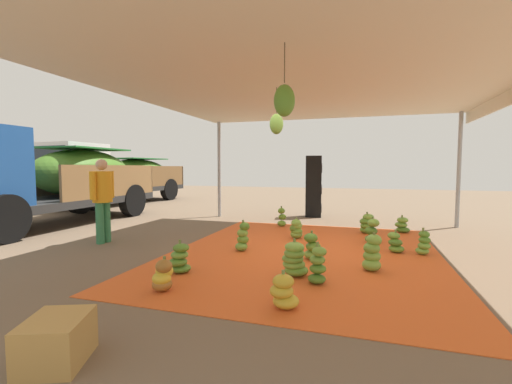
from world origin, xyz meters
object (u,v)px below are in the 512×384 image
Objects in this scene: cargo_truck_far at (113,175)px; banana_bunch_14 at (294,260)px; banana_bunch_6 at (163,276)px; banana_bunch_5 at (372,254)px; banana_bunch_2 at (395,243)px; banana_bunch_10 at (402,225)px; crate_0 at (57,341)px; banana_bunch_9 at (284,292)px; banana_bunch_13 at (318,266)px; worker_0 at (102,194)px; banana_bunch_3 at (180,259)px; banana_bunch_0 at (372,232)px; banana_bunch_8 at (243,237)px; banana_bunch_4 at (282,218)px; banana_bunch_7 at (312,247)px; banana_bunch_11 at (296,229)px; banana_bunch_1 at (424,244)px; speaker_stack at (314,186)px; banana_bunch_12 at (367,224)px; cargo_truck_main at (47,178)px.

banana_bunch_14 is at bearing -128.49° from cargo_truck_far.
cargo_truck_far is (8.35, 7.72, 1.04)m from banana_bunch_6.
banana_bunch_2 is at bearing -18.56° from banana_bunch_5.
banana_bunch_10 is 0.79× the size of crate_0.
banana_bunch_9 is (-1.74, 0.95, -0.08)m from banana_bunch_5.
worker_0 is at bearing 75.13° from banana_bunch_13.
banana_bunch_6 is 1.05× the size of banana_bunch_10.
banana_bunch_3 is at bearing 102.95° from banana_bunch_14.
banana_bunch_8 reaches higher than banana_bunch_0.
banana_bunch_5 reaches higher than banana_bunch_9.
worker_0 is at bearing 134.36° from banana_bunch_4.
banana_bunch_3 is 1.01× the size of banana_bunch_7.
banana_bunch_7 is 3.90m from crate_0.
banana_bunch_7 is at bearing 124.95° from banana_bunch_2.
banana_bunch_5 is 1.04× the size of banana_bunch_13.
banana_bunch_3 is 1.96m from banana_bunch_13.
banana_bunch_1 is at bearing -106.06° from banana_bunch_11.
cargo_truck_far reaches higher than crate_0.
speaker_stack is at bearing 7.71° from banana_bunch_7.
worker_0 reaches higher than banana_bunch_11.
banana_bunch_0 is 0.76m from banana_bunch_2.
worker_0 reaches higher than banana_bunch_8.
banana_bunch_11 is 5.28m from crate_0.
cargo_truck_far reaches higher than banana_bunch_5.
banana_bunch_12 is at bearing 114.52° from banana_bunch_10.
banana_bunch_7 is (-0.95, 1.36, 0.04)m from banana_bunch_2.
banana_bunch_12 is at bearing -20.69° from crate_0.
banana_bunch_11 is (1.59, 0.57, -0.00)m from banana_bunch_7.
banana_bunch_14 is at bearing 172.62° from banana_bunch_7.
banana_bunch_13 is at bearing -85.50° from banana_bunch_3.
banana_bunch_3 is 2.83m from banana_bunch_5.
banana_bunch_10 is 0.06× the size of cargo_truck_far.
banana_bunch_11 is at bearing 122.35° from banana_bunch_10.
banana_bunch_6 is at bearing 173.58° from banana_bunch_8.
banana_bunch_13 reaches higher than banana_bunch_3.
banana_bunch_4 reaches higher than banana_bunch_12.
banana_bunch_0 is at bearing -15.16° from banana_bunch_13.
worker_0 is at bearing 52.75° from banana_bunch_6.
banana_bunch_3 is at bearing 164.61° from banana_bunch_8.
cargo_truck_far is (5.02, 2.11, -0.03)m from cargo_truck_main.
banana_bunch_10 is at bearing -12.65° from banana_bunch_5.
banana_bunch_11 is (-1.42, -0.65, -0.02)m from banana_bunch_4.
banana_bunch_6 is at bearing 115.65° from banana_bunch_13.
banana_bunch_0 is 1.08× the size of banana_bunch_12.
cargo_truck_main is (1.10, 5.86, 1.01)m from banana_bunch_8.
banana_bunch_9 is (-3.01, 1.37, 0.01)m from banana_bunch_2.
banana_bunch_7 is at bearing -124.42° from cargo_truck_far.
worker_0 is (-1.55, 5.22, 0.76)m from banana_bunch_0.
banana_bunch_2 is 0.79× the size of banana_bunch_4.
banana_bunch_7 is 4.32m from worker_0.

